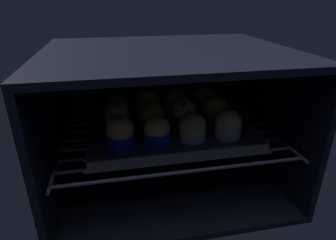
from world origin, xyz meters
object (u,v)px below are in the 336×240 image
muffin_row0_col2 (193,128)px  muffin_row2_col0 (117,108)px  muffin_row2_col2 (175,102)px  muffin_row1_col3 (215,111)px  muffin_row1_col0 (118,118)px  baking_tray (168,128)px  muffin_row1_col2 (184,113)px  muffin_row0_col3 (228,125)px  muffin_row1_col1 (152,118)px  muffin_row2_col3 (205,100)px  muffin_row0_col0 (120,133)px  muffin_row2_col1 (148,104)px  muffin_row0_col1 (157,131)px

muffin_row0_col2 → muffin_row2_col0: muffin_row0_col2 is taller
muffin_row2_col0 → muffin_row2_col2: bearing=0.7°
muffin_row1_col3 → muffin_row0_col2: bearing=-136.9°
muffin_row2_col0 → muffin_row2_col2: muffin_row2_col2 is taller
muffin_row0_col2 → muffin_row1_col0: (-17.34, 8.50, 0.50)cm
baking_tray → muffin_row1_col2: bearing=-0.1°
muffin_row1_col0 → muffin_row2_col0: (0.12, 8.09, -0.57)cm
muffin_row0_col3 → muffin_row1_col1: same height
muffin_row0_col2 → muffin_row2_col0: bearing=136.0°
muffin_row0_col2 → muffin_row1_col1: (-8.69, 7.98, 0.05)cm
baking_tray → muffin_row2_col3: 15.94cm
baking_tray → muffin_row0_col2: 9.98cm
muffin_row2_col2 → muffin_row0_col0: bearing=-134.7°
muffin_row2_col1 → muffin_row1_col2: bearing=-46.1°
muffin_row0_col0 → muffin_row1_col3: 26.80cm
muffin_row0_col0 → muffin_row0_col1: muffin_row0_col0 is taller
muffin_row1_col2 → muffin_row2_col2: bearing=92.1°
muffin_row2_col2 → muffin_row2_col3: size_ratio=1.01×
baking_tray → muffin_row1_col2: size_ratio=5.62×
muffin_row2_col2 → muffin_row1_col0: bearing=-153.9°
muffin_row0_col0 → muffin_row1_col3: bearing=17.4°
muffin_row0_col0 → muffin_row2_col3: size_ratio=0.99×
muffin_row1_col0 → muffin_row2_col1: muffin_row1_col0 is taller
muffin_row2_col2 → muffin_row2_col1: bearing=179.7°
muffin_row2_col1 → muffin_row0_col2: bearing=-63.8°
muffin_row0_col2 → muffin_row0_col3: (8.87, -0.34, 0.07)cm
muffin_row2_col3 → muffin_row1_col1: bearing=-152.6°
baking_tray → muffin_row1_col1: muffin_row1_col1 is taller
muffin_row1_col2 → muffin_row1_col3: muffin_row1_col3 is taller
muffin_row0_col0 → muffin_row1_col0: muffin_row1_col0 is taller
muffin_row0_col1 → muffin_row0_col2: (8.66, 0.42, -0.10)cm
muffin_row0_col0 → muffin_row2_col0: (-0.13, 16.67, -0.48)cm
muffin_row0_col1 → muffin_row2_col2: size_ratio=0.94×
muffin_row0_col2 → muffin_row0_col1: bearing=-177.2°
baking_tray → muffin_row0_col0: bearing=-146.8°
muffin_row1_col2 → muffin_row1_col3: 8.56cm
muffin_row2_col1 → muffin_row1_col3: bearing=-27.9°
muffin_row1_col3 → muffin_row2_col0: bearing=161.4°
muffin_row2_col0 → muffin_row2_col3: 25.73cm
muffin_row0_col2 → muffin_row1_col1: size_ratio=1.02×
muffin_row1_col3 → muffin_row2_col3: (0.02, 8.94, -0.11)cm
muffin_row0_col2 → muffin_row0_col3: muffin_row0_col2 is taller
baking_tray → muffin_row1_col2: (4.24, -0.01, 3.96)cm
muffin_row0_col2 → muffin_row1_col1: bearing=137.4°
muffin_row2_col1 → muffin_row2_col2: bearing=-0.3°
muffin_row1_col2 → muffin_row1_col3: bearing=-2.3°
muffin_row1_col2 → muffin_row2_col2: muffin_row2_col2 is taller
muffin_row2_col2 → muffin_row0_col1: bearing=-115.7°
muffin_row1_col2 → muffin_row2_col1: same height
muffin_row0_col0 → muffin_row1_col0: 8.58cm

